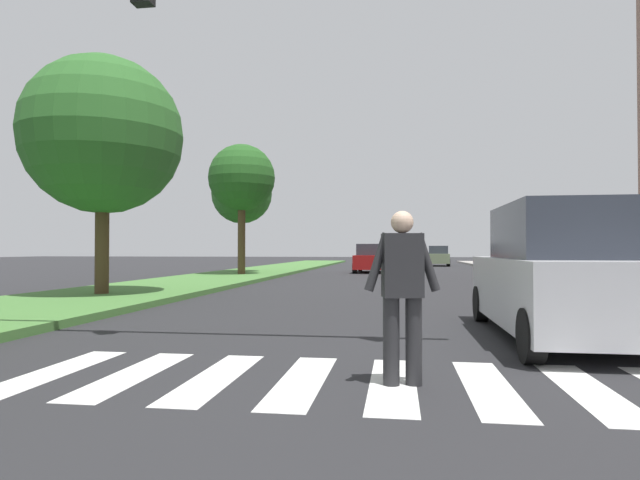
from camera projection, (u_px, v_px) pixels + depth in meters
ground_plane at (397, 276)px, 26.56m from camera, size 140.00×140.00×0.00m
crosswalk at (393, 383)px, 5.21m from camera, size 7.65×2.20×0.01m
median_strip at (236, 275)px, 25.68m from camera, size 4.39×64.00×0.15m
tree_mid at (103, 136)px, 14.21m from camera, size 4.19×4.19×6.32m
tree_far at (242, 178)px, 25.51m from camera, size 3.19×3.19×6.21m
tree_distant at (242, 194)px, 28.23m from camera, size 3.20×3.20×5.75m
sidewalk_right at (572, 278)px, 23.48m from camera, size 3.00×64.00×0.15m
traffic_light_gantry at (137, 32)px, 7.36m from camera, size 7.83×0.30×6.00m
pedestrian_performer at (402, 289)px, 5.17m from camera, size 0.75×0.31×1.69m
suv_crossing at (563, 276)px, 7.77m from camera, size 1.96×4.60×1.97m
sedan_midblock at (372, 259)px, 30.72m from camera, size 1.97×4.30×1.64m
sedan_distant at (438, 257)px, 43.16m from camera, size 2.02×4.22×1.62m
sedan_far_horizon at (385, 254)px, 59.22m from camera, size 2.13×4.21×1.72m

